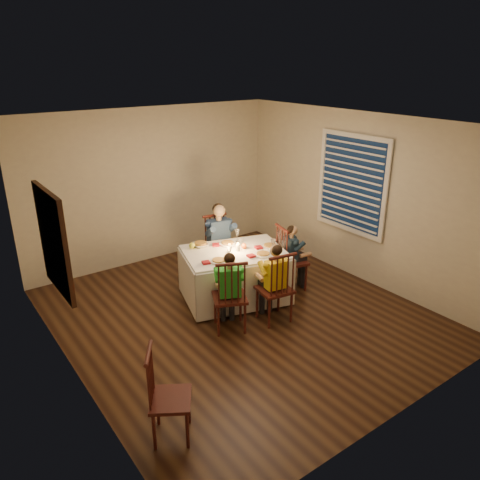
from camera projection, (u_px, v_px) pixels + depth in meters
ground at (240, 314)px, 6.48m from camera, size 5.00×5.00×0.00m
wall_left at (62, 270)px, 4.77m from camera, size 0.02×5.00×2.60m
wall_right at (357, 197)px, 7.24m from camera, size 0.02×5.00×2.60m
wall_back at (153, 186)px, 7.89m from camera, size 4.50×0.02×2.60m
ceiling at (240, 123)px, 5.53m from camera, size 5.00×5.00×0.00m
dining_table at (235, 265)px, 6.72m from camera, size 1.68×1.41×0.72m
chair_adult at (220, 277)px, 7.58m from camera, size 0.48×0.46×1.02m
chair_near_left at (230, 328)px, 6.15m from camera, size 0.55×0.54×1.02m
chair_near_right at (274, 319)px, 6.36m from camera, size 0.48×0.46×1.02m
chair_end at (291, 288)px, 7.23m from camera, size 0.49×0.50×1.02m
chair_extra at (173, 435)px, 4.41m from camera, size 0.52×0.53×0.94m
adult at (220, 277)px, 7.58m from camera, size 0.50×0.47×1.23m
child_green at (230, 328)px, 6.15m from camera, size 0.47×0.46×1.08m
child_yellow at (274, 319)px, 6.36m from camera, size 0.42×0.39×1.10m
child_teal at (291, 288)px, 7.23m from camera, size 0.37×0.39×1.02m
setting_adult at (228, 244)px, 6.89m from camera, size 0.32×0.32×0.02m
setting_green at (219, 261)px, 6.30m from camera, size 0.32×0.32×0.02m
setting_yellow at (263, 254)px, 6.51m from camera, size 0.32×0.32×0.02m
setting_teal at (270, 246)px, 6.80m from camera, size 0.32×0.32×0.02m
candle_left at (229, 249)px, 6.60m from camera, size 0.06×0.06×0.10m
candle_right at (238, 248)px, 6.64m from camera, size 0.06×0.06×0.10m
squash at (192, 246)px, 6.72m from camera, size 0.09×0.09×0.09m
orange_fruit at (244, 246)px, 6.73m from camera, size 0.08×0.08×0.08m
serving_bowl at (200, 245)px, 6.79m from camera, size 0.26×0.26×0.06m
wall_mirror at (54, 242)px, 4.94m from camera, size 0.06×0.95×1.15m
window_blinds at (351, 184)px, 7.22m from camera, size 0.07×1.34×1.54m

